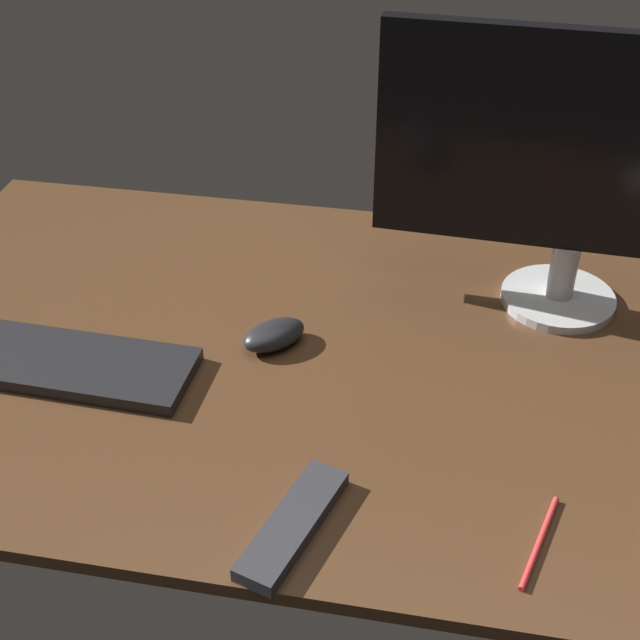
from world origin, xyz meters
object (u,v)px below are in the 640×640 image
tv_remote (293,524)px  pen (540,542)px  monitor (584,164)px  computer_mouse (274,333)px  keyboard (62,363)px

tv_remote → pen: bearing=-66.6°
monitor → pen: monitor is taller
tv_remote → pen: size_ratio=1.30×
computer_mouse → pen: computer_mouse is taller
computer_mouse → tv_remote: computer_mouse is taller
monitor → computer_mouse: 49.78cm
keyboard → tv_remote: bearing=-28.6°
pen → tv_remote: bearing=112.9°
computer_mouse → tv_remote: size_ratio=0.53×
monitor → pen: size_ratio=4.13×
pen → keyboard: bearing=90.0°
keyboard → computer_mouse: 30.18cm
monitor → tv_remote: monitor is taller
computer_mouse → tv_remote: bearing=-118.4°
computer_mouse → pen: (37.31, -30.59, -1.43)cm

